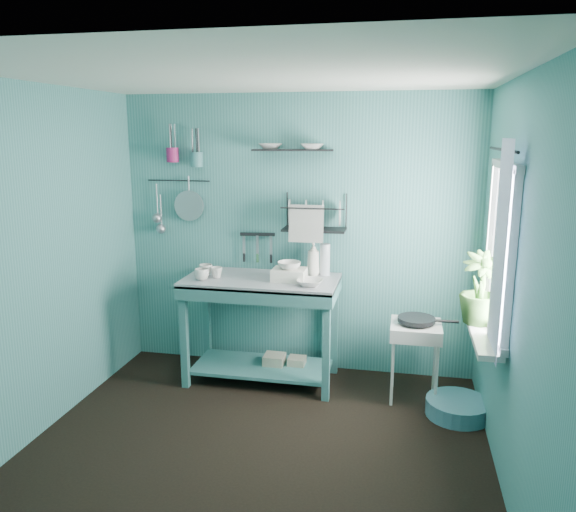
% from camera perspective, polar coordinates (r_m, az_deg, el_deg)
% --- Properties ---
extents(floor, '(3.20, 3.20, 0.00)m').
position_cam_1_polar(floor, '(4.14, -3.26, -19.02)').
color(floor, black).
rests_on(floor, ground).
extents(ceiling, '(3.20, 3.20, 0.00)m').
position_cam_1_polar(ceiling, '(3.55, -3.78, 17.94)').
color(ceiling, silver).
rests_on(ceiling, ground).
extents(wall_back, '(3.20, 0.00, 3.20)m').
position_cam_1_polar(wall_back, '(5.08, 0.95, 2.12)').
color(wall_back, teal).
rests_on(wall_back, ground).
extents(wall_front, '(3.20, 0.00, 3.20)m').
position_cam_1_polar(wall_front, '(2.31, -13.49, -11.06)').
color(wall_front, teal).
rests_on(wall_front, ground).
extents(wall_left, '(0.00, 3.00, 3.00)m').
position_cam_1_polar(wall_left, '(4.34, -24.33, -0.76)').
color(wall_left, teal).
rests_on(wall_left, ground).
extents(wall_right, '(0.00, 3.00, 3.00)m').
position_cam_1_polar(wall_right, '(3.59, 22.04, -3.16)').
color(wall_right, teal).
rests_on(wall_right, ground).
extents(work_counter, '(1.39, 0.81, 0.93)m').
position_cam_1_polar(work_counter, '(4.97, -2.68, -7.48)').
color(work_counter, '#377473').
rests_on(work_counter, floor).
extents(mug_left, '(0.12, 0.12, 0.10)m').
position_cam_1_polar(mug_left, '(4.81, -8.77, -1.86)').
color(mug_left, silver).
rests_on(mug_left, work_counter).
extents(mug_mid, '(0.14, 0.14, 0.09)m').
position_cam_1_polar(mug_mid, '(4.87, -7.26, -1.67)').
color(mug_mid, silver).
rests_on(mug_mid, work_counter).
extents(mug_right, '(0.17, 0.17, 0.10)m').
position_cam_1_polar(mug_right, '(4.96, -8.35, -1.41)').
color(mug_right, silver).
rests_on(mug_right, work_counter).
extents(wash_tub, '(0.28, 0.22, 0.10)m').
position_cam_1_polar(wash_tub, '(4.74, 0.12, -1.90)').
color(wash_tub, silver).
rests_on(wash_tub, work_counter).
extents(tub_bowl, '(0.20, 0.19, 0.06)m').
position_cam_1_polar(tub_bowl, '(4.72, 0.12, -0.96)').
color(tub_bowl, silver).
rests_on(tub_bowl, wash_tub).
extents(soap_bottle, '(0.11, 0.12, 0.30)m').
position_cam_1_polar(soap_bottle, '(4.90, 2.59, -0.25)').
color(soap_bottle, silver).
rests_on(soap_bottle, work_counter).
extents(water_bottle, '(0.09, 0.09, 0.28)m').
position_cam_1_polar(water_bottle, '(4.91, 3.78, -0.36)').
color(water_bottle, silver).
rests_on(water_bottle, work_counter).
extents(counter_bowl, '(0.22, 0.22, 0.05)m').
position_cam_1_polar(counter_bowl, '(4.59, 2.24, -2.70)').
color(counter_bowl, silver).
rests_on(counter_bowl, work_counter).
extents(hotplate_stand, '(0.47, 0.47, 0.65)m').
position_cam_1_polar(hotplate_stand, '(4.80, 12.70, -10.38)').
color(hotplate_stand, silver).
rests_on(hotplate_stand, floor).
extents(frying_pan, '(0.30, 0.30, 0.03)m').
position_cam_1_polar(frying_pan, '(4.67, 12.91, -6.29)').
color(frying_pan, black).
rests_on(frying_pan, hotplate_stand).
extents(knife_strip, '(0.32, 0.06, 0.03)m').
position_cam_1_polar(knife_strip, '(5.13, -3.12, 2.21)').
color(knife_strip, black).
rests_on(knife_strip, wall_back).
extents(dish_rack, '(0.56, 0.25, 0.32)m').
position_cam_1_polar(dish_rack, '(4.88, 2.70, 4.44)').
color(dish_rack, black).
rests_on(dish_rack, wall_back).
extents(upper_shelf, '(0.72, 0.27, 0.01)m').
position_cam_1_polar(upper_shelf, '(4.90, 0.49, 10.72)').
color(upper_shelf, black).
rests_on(upper_shelf, wall_back).
extents(shelf_bowl_left, '(0.20, 0.20, 0.05)m').
position_cam_1_polar(shelf_bowl_left, '(4.94, -1.79, 11.15)').
color(shelf_bowl_left, silver).
rests_on(shelf_bowl_left, upper_shelf).
extents(shelf_bowl_right, '(0.20, 0.20, 0.05)m').
position_cam_1_polar(shelf_bowl_right, '(4.87, 2.49, 11.32)').
color(shelf_bowl_right, silver).
rests_on(shelf_bowl_right, upper_shelf).
extents(utensil_cup_magenta, '(0.11, 0.11, 0.13)m').
position_cam_1_polar(utensil_cup_magenta, '(5.26, -11.65, 10.03)').
color(utensil_cup_magenta, '#A11D5A').
rests_on(utensil_cup_magenta, wall_back).
extents(utensil_cup_teal, '(0.11, 0.11, 0.13)m').
position_cam_1_polar(utensil_cup_teal, '(5.17, -9.24, 9.65)').
color(utensil_cup_teal, teal).
rests_on(utensil_cup_teal, wall_back).
extents(colander, '(0.28, 0.03, 0.28)m').
position_cam_1_polar(colander, '(5.27, -10.02, 5.06)').
color(colander, '#A0A2A7').
rests_on(colander, wall_back).
extents(ladle_outer, '(0.01, 0.01, 0.30)m').
position_cam_1_polar(ladle_outer, '(5.40, -13.17, 5.58)').
color(ladle_outer, '#A0A2A7').
rests_on(ladle_outer, wall_back).
extents(ladle_inner, '(0.01, 0.01, 0.30)m').
position_cam_1_polar(ladle_inner, '(5.40, -12.79, 4.52)').
color(ladle_inner, '#A0A2A7').
rests_on(ladle_inner, wall_back).
extents(hook_rail, '(0.60, 0.01, 0.01)m').
position_cam_1_polar(hook_rail, '(5.31, -11.05, 7.53)').
color(hook_rail, black).
rests_on(hook_rail, wall_back).
extents(window_glass, '(0.00, 1.10, 1.10)m').
position_cam_1_polar(window_glass, '(3.98, 20.91, 0.63)').
color(window_glass, white).
rests_on(window_glass, wall_right).
extents(windowsill, '(0.16, 0.95, 0.04)m').
position_cam_1_polar(windowsill, '(4.12, 19.10, -7.37)').
color(windowsill, silver).
rests_on(windowsill, wall_right).
extents(curtain, '(0.00, 1.35, 1.35)m').
position_cam_1_polar(curtain, '(3.67, 20.67, 0.51)').
color(curtain, white).
rests_on(curtain, wall_right).
extents(curtain_rod, '(0.02, 1.05, 0.02)m').
position_cam_1_polar(curtain_rod, '(3.90, 20.99, 10.04)').
color(curtain_rod, black).
rests_on(curtain_rod, wall_right).
extents(potted_plant, '(0.33, 0.33, 0.52)m').
position_cam_1_polar(potted_plant, '(4.18, 18.98, -3.11)').
color(potted_plant, '#325B24').
rests_on(potted_plant, windowsill).
extents(storage_tin_large, '(0.18, 0.18, 0.22)m').
position_cam_1_polar(storage_tin_large, '(5.12, -1.40, -11.14)').
color(storage_tin_large, gray).
rests_on(storage_tin_large, floor).
extents(storage_tin_small, '(0.15, 0.15, 0.20)m').
position_cam_1_polar(storage_tin_small, '(5.12, 0.91, -11.30)').
color(storage_tin_small, gray).
rests_on(storage_tin_small, floor).
extents(floor_basin, '(0.49, 0.49, 0.13)m').
position_cam_1_polar(floor_basin, '(4.71, 16.85, -14.54)').
color(floor_basin, teal).
rests_on(floor_basin, floor).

